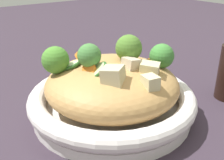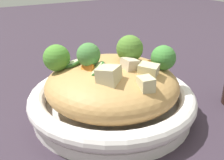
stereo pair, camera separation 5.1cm
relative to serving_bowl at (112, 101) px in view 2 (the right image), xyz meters
The scene contains 7 objects.
ground_plane 0.03m from the serving_bowl, ahead, with size 3.00×3.00×0.00m, color #322733.
serving_bowl is the anchor object (origin of this frame).
noodle_heap 0.04m from the serving_bowl, behind, with size 0.25×0.25×0.09m.
broccoli_florets 0.09m from the serving_bowl, 25.22° to the left, with size 0.17×0.24×0.08m.
carrot_coins 0.08m from the serving_bowl, 30.91° to the right, with size 0.17×0.14×0.04m.
zucchini_slices 0.09m from the serving_bowl, 70.74° to the left, with size 0.11×0.07×0.03m.
chicken_chunks 0.10m from the serving_bowl, behind, with size 0.09×0.12×0.04m.
Camera 2 is at (-0.40, 0.24, 0.28)m, focal length 43.56 mm.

